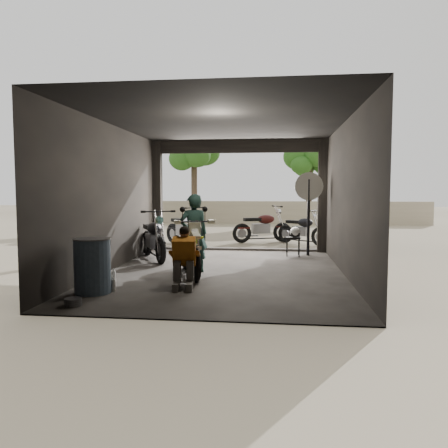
% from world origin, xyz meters
% --- Properties ---
extents(ground, '(80.00, 80.00, 0.00)m').
position_xyz_m(ground, '(0.00, 0.00, 0.00)').
color(ground, '#7A6D56').
rests_on(ground, ground).
extents(garage, '(7.00, 7.13, 3.20)m').
position_xyz_m(garage, '(0.00, 0.55, 1.28)').
color(garage, '#2D2B28').
rests_on(garage, ground).
extents(boundary_wall, '(18.00, 0.30, 1.20)m').
position_xyz_m(boundary_wall, '(0.00, 14.00, 0.60)').
color(boundary_wall, gray).
rests_on(boundary_wall, ground).
extents(tree_left, '(2.20, 2.20, 5.60)m').
position_xyz_m(tree_left, '(-3.00, 12.50, 3.99)').
color(tree_left, '#382B1E').
rests_on(tree_left, ground).
extents(tree_right, '(2.20, 2.20, 5.00)m').
position_xyz_m(tree_right, '(2.80, 14.00, 3.56)').
color(tree_right, '#382B1E').
rests_on(tree_right, ground).
extents(main_bike, '(1.30, 1.95, 1.20)m').
position_xyz_m(main_bike, '(-0.66, -0.38, 0.60)').
color(main_bike, beige).
rests_on(main_bike, ground).
extents(left_bike, '(1.60, 2.04, 1.28)m').
position_xyz_m(left_bike, '(-2.00, 1.56, 0.64)').
color(left_bike, black).
rests_on(left_bike, ground).
extents(outside_bike_a, '(1.86, 1.83, 1.25)m').
position_xyz_m(outside_bike_a, '(-1.81, 4.54, 0.63)').
color(outside_bike_a, black).
rests_on(outside_bike_a, ground).
extents(outside_bike_b, '(2.00, 1.43, 1.25)m').
position_xyz_m(outside_bike_b, '(0.63, 5.63, 0.62)').
color(outside_bike_b, '#390F0D').
rests_on(outside_bike_b, ground).
extents(outside_bike_c, '(1.75, 1.61, 1.14)m').
position_xyz_m(outside_bike_c, '(1.94, 5.23, 0.57)').
color(outside_bike_c, black).
rests_on(outside_bike_c, ground).
extents(rider, '(0.73, 0.62, 1.69)m').
position_xyz_m(rider, '(-0.65, -0.07, 0.84)').
color(rider, black).
rests_on(rider, ground).
extents(mechanic, '(0.63, 0.80, 1.08)m').
position_xyz_m(mechanic, '(-0.54, -1.60, 0.54)').
color(mechanic, '#C06D19').
rests_on(mechanic, ground).
extents(stool, '(0.38, 0.38, 0.53)m').
position_xyz_m(stool, '(1.55, 2.53, 0.45)').
color(stool, black).
rests_on(stool, ground).
extents(helmet, '(0.37, 0.38, 0.27)m').
position_xyz_m(helmet, '(1.60, 2.48, 0.66)').
color(helmet, silver).
rests_on(helmet, stool).
extents(oil_drum, '(0.64, 0.64, 0.95)m').
position_xyz_m(oil_drum, '(-2.00, -2.16, 0.47)').
color(oil_drum, '#3F546A').
rests_on(oil_drum, ground).
extents(sign_post, '(0.75, 0.08, 2.25)m').
position_xyz_m(sign_post, '(1.95, 2.65, 1.50)').
color(sign_post, black).
rests_on(sign_post, ground).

